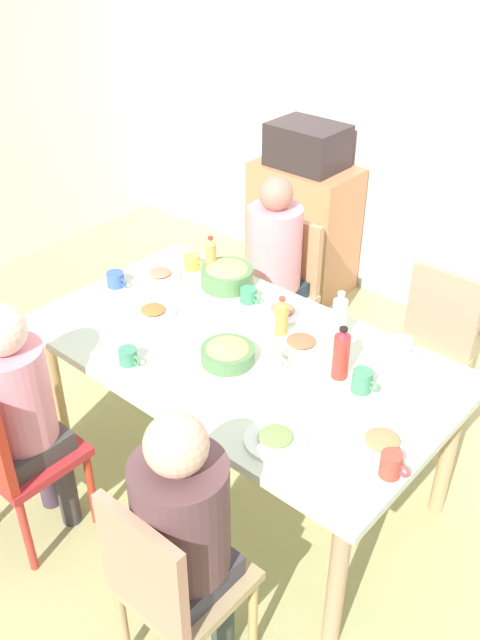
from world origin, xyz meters
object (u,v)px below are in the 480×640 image
plate_4 (160,275)px  cup_0 (403,347)px  chair_0 (9,452)px  bottle_0 (281,318)px  plate_1 (153,312)px  bottle_3 (339,319)px  bottle_1 (211,259)px  plate_3 (301,343)px  cup_2 (249,295)px  plate_2 (382,442)px  cup_1 (128,356)px  bottle_2 (341,354)px  bowl_1 (227,275)px  person_1 (184,525)px  plate_5 (282,311)px  side_cabinet (303,227)px  cup_5 (391,465)px  cup_7 (362,381)px  cup_6 (192,262)px  cup_4 (274,358)px  cup_3 (116,279)px  dining_table (240,362)px  bowl_0 (228,353)px  microwave (307,145)px  chair_2 (282,285)px  chair_3 (428,347)px  person_0 (19,404)px  plate_0 (275,439)px  person_2 (273,259)px  chair_1 (168,582)px

plate_4 → cup_0: size_ratio=1.84×
chair_0 → bottle_0: 1.29m
plate_1 → bottle_3: bottle_3 is taller
plate_4 → bottle_1: 0.29m
plate_3 → cup_2: (-0.42, 0.13, 0.02)m
plate_4 → plate_2: bearing=-12.1°
cup_1 → bottle_2: size_ratio=0.48×
bowl_1 → cup_0: size_ratio=2.30×
person_1 → plate_5: size_ratio=5.64×
plate_4 → side_cabinet: (-0.19, 1.53, -0.33)m
cup_5 → cup_7: same height
cup_6 → bottle_1: size_ratio=0.50×
plate_1 → plate_2: 1.29m
plate_1 → cup_4: (0.70, 0.05, 0.03)m
cup_0 → cup_2: bearing=-173.2°
cup_3 → bottle_0: 0.93m
chair_0 → cup_4: 1.17m
plate_1 → cup_3: (-0.34, 0.06, 0.02)m
plate_4 → dining_table: bearing=-15.9°
bowl_0 → microwave: size_ratio=0.48×
bowl_0 → cup_3: bearing=172.8°
chair_2 → bowl_1: (0.06, -0.54, 0.32)m
cup_5 → bottle_1: (-1.41, 0.60, 0.07)m
cup_0 → cup_5: size_ratio=1.03×
cup_7 → plate_2: bearing=-44.0°
cup_0 → cup_4: 0.57m
cup_0 → cup_5: cup_5 is taller
dining_table → plate_5: bearing=95.9°
bottle_0 → microwave: (-1.00, 1.53, 0.18)m
cup_7 → bottle_3: size_ratio=0.47×
plate_1 → chair_3: bearing=45.2°
person_0 → cup_5: 1.50m
plate_0 → cup_1: size_ratio=2.04×
cup_3 → plate_4: bearing=63.4°
bottle_2 → bowl_0: bearing=-151.9°
cup_7 → plate_4: bearing=175.4°
plate_1 → cup_3: 0.35m
plate_3 → cup_6: bearing=167.6°
chair_2 → plate_3: 1.02m
plate_2 → bottle_0: 0.79m
cup_2 → person_1: bearing=-58.6°
bottle_0 → cup_3: bearing=-167.8°
dining_table → plate_2: 0.81m
bowl_1 → chair_0: bearing=-92.7°
person_2 → plate_5: bearing=-47.5°
chair_0 → chair_1: 0.95m
person_0 → bowl_0: (0.50, 0.72, 0.10)m
chair_0 → bottle_1: bearing=92.0°
cup_0 → bottle_1: (-1.08, -0.05, 0.07)m
bowl_1 → cup_5: size_ratio=2.36×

